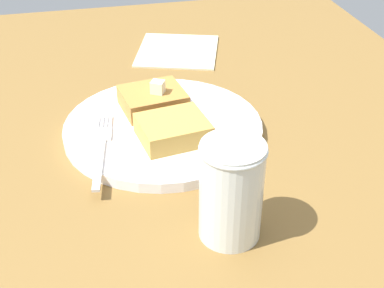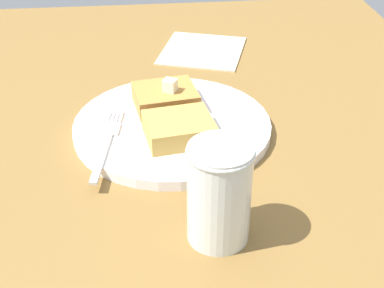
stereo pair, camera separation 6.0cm
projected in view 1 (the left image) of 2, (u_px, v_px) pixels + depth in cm
name	position (u px, v px, depth cm)	size (l,w,h in cm)	color
table_surface	(145.00, 126.00, 74.77)	(93.60, 93.60, 2.72)	brown
plate	(163.00, 127.00, 70.40)	(26.04, 26.04, 1.37)	white
toast_slice_left	(153.00, 101.00, 72.37)	(7.09, 8.24, 2.64)	#B67B38
toast_slice_middle	(173.00, 129.00, 66.33)	(7.09, 8.24, 2.64)	gold
butter_pat_primary	(158.00, 87.00, 71.20)	(1.68, 1.51, 1.68)	#F8EEC5
fork	(102.00, 145.00, 65.47)	(16.03, 3.86, 0.36)	silver
syrup_jar	(231.00, 196.00, 52.13)	(6.52, 6.52, 10.72)	#451E0D
napkin	(178.00, 51.00, 92.67)	(14.29, 13.42, 0.30)	beige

